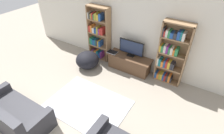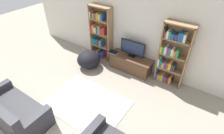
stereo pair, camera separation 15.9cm
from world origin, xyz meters
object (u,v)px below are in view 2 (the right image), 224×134
object	(u,v)px
bookshelf_right	(172,56)
tv_stand	(130,63)
laptop	(114,52)
couch_left_sectional	(13,112)
beanbag_ottoman	(89,59)
television	(132,48)
bookshelf_left	(101,34)

from	to	relation	value
bookshelf_right	tv_stand	size ratio (longest dim) A/B	1.31
laptop	couch_left_sectional	bearing A→B (deg)	-102.05
tv_stand	laptop	world-z (taller)	laptop
couch_left_sectional	beanbag_ottoman	bearing A→B (deg)	89.31
bookshelf_right	beanbag_ottoman	size ratio (longest dim) A/B	2.44
television	beanbag_ottoman	world-z (taller)	television
beanbag_ottoman	television	bearing A→B (deg)	27.99
tv_stand	television	distance (m)	0.56
bookshelf_right	television	xyz separation A→B (m)	(-1.24, -0.07, -0.12)
bookshelf_left	couch_left_sectional	size ratio (longest dim) A/B	1.07
bookshelf_left	tv_stand	distance (m)	1.50
bookshelf_left	couch_left_sectional	bearing A→B (deg)	-90.11
laptop	beanbag_ottoman	size ratio (longest dim) A/B	0.42
bookshelf_left	beanbag_ottoman	distance (m)	1.01
television	couch_left_sectional	xyz separation A→B (m)	(-1.34, -3.47, -0.53)
couch_left_sectional	bookshelf_right	bearing A→B (deg)	53.91
laptop	bookshelf_left	bearing A→B (deg)	162.58
television	beanbag_ottoman	size ratio (longest dim) A/B	1.06
tv_stand	bookshelf_left	bearing A→B (deg)	174.05
bookshelf_left	bookshelf_right	world-z (taller)	same
bookshelf_right	television	world-z (taller)	bookshelf_right
bookshelf_right	laptop	distance (m)	1.93
bookshelf_left	beanbag_ottoman	bearing A→B (deg)	-88.01
bookshelf_left	tv_stand	bearing A→B (deg)	-5.95
tv_stand	laptop	size ratio (longest dim) A/B	4.44
bookshelf_right	tv_stand	distance (m)	1.42
beanbag_ottoman	bookshelf_right	bearing A→B (deg)	16.64
television	bookshelf_left	bearing A→B (deg)	177.02
bookshelf_left	couch_left_sectional	xyz separation A→B (m)	(-0.01, -3.54, -0.65)
bookshelf_left	beanbag_ottoman	xyz separation A→B (m)	(0.03, -0.76, -0.66)
bookshelf_right	bookshelf_left	bearing A→B (deg)	-180.00
bookshelf_left	laptop	size ratio (longest dim) A/B	5.80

